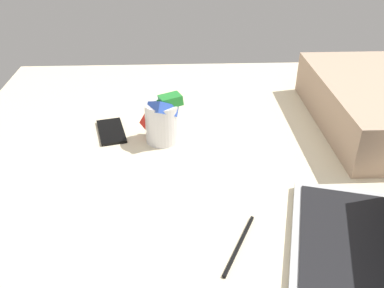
% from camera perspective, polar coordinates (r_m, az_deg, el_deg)
% --- Properties ---
extents(bed_mattress, '(1.80, 1.40, 0.18)m').
position_cam_1_polar(bed_mattress, '(0.95, 4.84, -13.91)').
color(bed_mattress, beige).
rests_on(bed_mattress, ground).
extents(laptop, '(0.38, 0.31, 0.23)m').
position_cam_1_polar(laptop, '(0.85, 23.64, -11.06)').
color(laptop, '#B7BABC').
rests_on(laptop, bed_mattress).
extents(snack_cup, '(0.10, 0.12, 0.14)m').
position_cam_1_polar(snack_cup, '(1.11, -4.13, 3.32)').
color(snack_cup, silver).
rests_on(snack_cup, bed_mattress).
extents(cell_phone, '(0.15, 0.10, 0.01)m').
position_cam_1_polar(cell_phone, '(1.19, -10.91, 1.71)').
color(cell_phone, black).
rests_on(cell_phone, bed_mattress).
extents(charger_cable, '(0.16, 0.08, 0.01)m').
position_cam_1_polar(charger_cable, '(0.82, 6.44, -13.46)').
color(charger_cable, black).
rests_on(charger_cable, bed_mattress).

